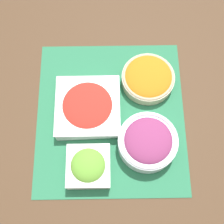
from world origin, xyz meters
TOP-DOWN VIEW (x-y plane):
  - ground_plane at (0.00, 0.00)m, footprint 3.00×3.00m
  - placemat at (0.00, 0.00)m, footprint 0.50×0.46m
  - tomato_bowl at (0.02, 0.07)m, footprint 0.20×0.20m
  - carrot_bowl at (0.11, -0.12)m, footprint 0.17×0.17m
  - onion_bowl at (-0.10, -0.11)m, footprint 0.17×0.17m
  - lettuce_bowl at (-0.16, 0.06)m, footprint 0.12×0.12m

SIDE VIEW (x-z plane):
  - ground_plane at x=0.00m, z-range 0.00..0.00m
  - placemat at x=0.00m, z-range 0.00..0.00m
  - tomato_bowl at x=0.02m, z-range 0.00..0.05m
  - carrot_bowl at x=0.11m, z-range 0.00..0.06m
  - lettuce_bowl at x=-0.16m, z-range 0.00..0.07m
  - onion_bowl at x=-0.10m, z-range 0.00..0.08m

